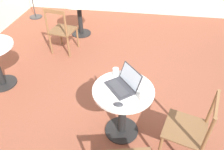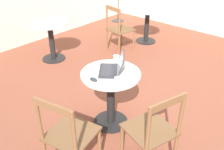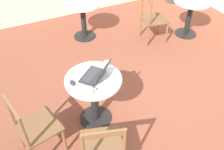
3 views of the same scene
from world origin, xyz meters
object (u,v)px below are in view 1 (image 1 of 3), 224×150
cafe_table_mid (79,12)px  mug (143,97)px  laptop (123,84)px  chair_near_front (190,130)px  chair_mid_left (62,31)px  cafe_table_near (123,103)px  drinking_glass (116,72)px  mouse (118,104)px

cafe_table_mid → mug: (-2.64, -1.44, 0.25)m
cafe_table_mid → laptop: (-2.48, -1.22, 0.26)m
chair_near_front → mug: (0.09, 0.52, 0.31)m
cafe_table_mid → chair_mid_left: chair_mid_left is taller
chair_near_front → laptop: size_ratio=2.09×
cafe_table_near → chair_near_front: (-0.22, -0.74, -0.06)m
cafe_table_near → chair_mid_left: chair_mid_left is taller
cafe_table_near → chair_mid_left: bearing=37.9°
cafe_table_mid → cafe_table_near: bearing=-154.0°
cafe_table_near → mug: bearing=-120.0°
cafe_table_near → cafe_table_mid: (2.51, 1.22, 0.00)m
cafe_table_near → mug: mug is taller
cafe_table_near → cafe_table_mid: size_ratio=1.00×
cafe_table_near → chair_near_front: bearing=-106.5°
cafe_table_near → laptop: size_ratio=1.66×
chair_mid_left → drinking_glass: bearing=-140.6°
chair_mid_left → drinking_glass: chair_mid_left is taller
mug → drinking_glass: bearing=42.8°
cafe_table_near → laptop: bearing=13.6°
chair_mid_left → mug: 2.46m
laptop → drinking_glass: bearing=28.8°
chair_mid_left → cafe_table_near: bearing=-142.1°
chair_near_front → drinking_glass: size_ratio=9.78×
mug → drinking_glass: size_ratio=1.16×
mouse → chair_mid_left: bearing=33.8°
cafe_table_near → drinking_glass: 0.37m
cafe_table_near → chair_near_front: 0.78m
cafe_table_mid → drinking_glass: drinking_glass is taller
laptop → cafe_table_near: bearing=-166.4°
laptop → drinking_glass: laptop is taller
chair_mid_left → mouse: size_ratio=9.12×
chair_near_front → drinking_glass: (0.46, 0.86, 0.32)m
chair_near_front → mouse: chair_near_front is taller
laptop → mug: size_ratio=4.03×
chair_mid_left → mug: bearing=-139.9°
laptop → mouse: (-0.29, 0.01, -0.03)m
cafe_table_mid → chair_near_front: size_ratio=0.79×
chair_near_front → mug: chair_near_front is taller
laptop → drinking_glass: 0.23m
cafe_table_near → mouse: mouse is taller
cafe_table_near → chair_near_front: chair_near_front is taller
chair_mid_left → mug: size_ratio=8.43×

